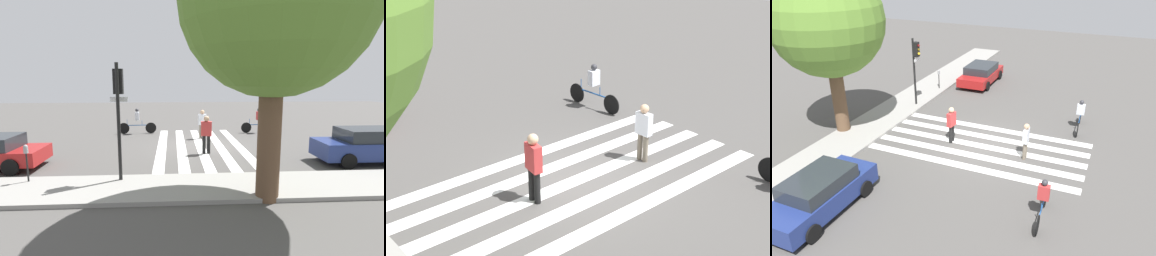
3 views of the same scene
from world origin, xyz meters
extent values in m
plane|color=#4C4947|center=(0.00, 0.00, 0.00)|extent=(60.00, 60.00, 0.00)
cube|color=gray|center=(0.00, 6.25, 0.07)|extent=(36.00, 2.50, 0.14)
cube|color=white|center=(-2.05, 0.00, 0.00)|extent=(0.47, 10.00, 0.01)
cube|color=white|center=(-1.03, 0.00, 0.00)|extent=(0.47, 10.00, 0.01)
cube|color=white|center=(0.00, 0.00, 0.00)|extent=(0.47, 10.00, 0.01)
cube|color=white|center=(1.03, 0.00, 0.00)|extent=(0.47, 10.00, 0.01)
cube|color=white|center=(2.05, 0.00, 0.00)|extent=(0.47, 10.00, 0.01)
cylinder|color=black|center=(3.29, 5.51, 2.06)|extent=(0.12, 0.12, 4.13)
cube|color=black|center=(3.29, 5.30, 3.51)|extent=(0.32, 0.26, 0.84)
cube|color=silver|center=(3.29, 5.30, 2.91)|extent=(0.60, 0.02, 0.16)
sphere|color=#590F0F|center=(3.29, 5.14, 3.74)|extent=(0.15, 0.15, 0.15)
sphere|color=#59470F|center=(3.29, 5.14, 3.51)|extent=(0.15, 0.15, 0.15)
sphere|color=gold|center=(3.29, 5.14, 3.28)|extent=(0.15, 0.15, 0.15)
cylinder|color=black|center=(6.40, 5.50, 0.56)|extent=(0.06, 0.06, 1.13)
cylinder|color=gray|center=(6.40, 5.50, 1.24)|extent=(0.15, 0.15, 0.22)
sphere|color=gray|center=(6.40, 5.50, 1.35)|extent=(0.14, 0.14, 0.14)
cylinder|color=brown|center=(-1.32, 7.23, 1.86)|extent=(0.68, 0.68, 3.72)
sphere|color=#567F2D|center=(-1.32, 7.23, 5.73)|extent=(5.35, 5.35, 5.35)
cylinder|color=#6B6051|center=(-0.43, -2.23, 0.41)|extent=(0.15, 0.15, 0.82)
cylinder|color=#6B6051|center=(-0.21, -2.23, 0.41)|extent=(0.15, 0.15, 0.82)
cube|color=silver|center=(-0.32, -2.23, 1.15)|extent=(0.49, 0.23, 0.65)
sphere|color=tan|center=(-0.32, -2.23, 1.60)|extent=(0.26, 0.26, 0.26)
cylinder|color=black|center=(-0.26, 1.52, 0.44)|extent=(0.16, 0.16, 0.88)
cylinder|color=black|center=(-0.03, 1.52, 0.44)|extent=(0.16, 0.16, 0.88)
cube|color=#B73333|center=(-0.14, 1.52, 1.22)|extent=(0.54, 0.31, 0.69)
sphere|color=tan|center=(-0.14, 1.52, 1.70)|extent=(0.27, 0.27, 0.27)
cylinder|color=black|center=(4.68, -4.04, 0.36)|extent=(0.72, 0.07, 0.72)
cylinder|color=black|center=(2.91, -4.12, 0.36)|extent=(0.72, 0.07, 0.72)
cube|color=#1E4C8C|center=(3.79, -4.08, 0.56)|extent=(1.50, 0.11, 0.04)
cylinder|color=#1E4C8C|center=(3.49, -4.10, 0.72)|extent=(0.03, 0.03, 0.32)
cylinder|color=#1E4C8C|center=(4.46, -4.05, 0.76)|extent=(0.03, 0.03, 0.40)
cube|color=silver|center=(3.79, -4.08, 1.15)|extent=(0.26, 0.41, 0.55)
sphere|color=#333338|center=(3.79, -4.08, 1.55)|extent=(0.22, 0.22, 0.22)
cylinder|color=black|center=(-3.45, -3.85, 0.35)|extent=(0.70, 0.07, 0.70)
cylinder|color=black|center=(-5.11, -3.93, 0.35)|extent=(0.70, 0.07, 0.70)
cube|color=#1E4C8C|center=(-4.28, -3.89, 0.54)|extent=(1.41, 0.10, 0.04)
cylinder|color=#1E4C8C|center=(-4.57, -3.90, 0.70)|extent=(0.03, 0.03, 0.32)
cylinder|color=#1E4C8C|center=(-3.66, -3.86, 0.74)|extent=(0.03, 0.03, 0.40)
cube|color=#B73333|center=(-4.28, -3.89, 1.14)|extent=(0.26, 0.41, 0.55)
sphere|color=#333338|center=(-4.28, -3.89, 1.53)|extent=(0.22, 0.22, 0.22)
cube|color=navy|center=(-6.95, 3.57, 0.62)|extent=(4.48, 1.80, 0.72)
cube|color=#23282D|center=(-6.95, 3.57, 1.24)|extent=(2.47, 1.65, 0.52)
cylinder|color=black|center=(-5.56, 4.43, 0.32)|extent=(0.64, 0.20, 0.64)
cylinder|color=black|center=(-5.57, 2.69, 0.32)|extent=(0.64, 0.20, 0.64)
cylinder|color=black|center=(-8.32, 4.45, 0.32)|extent=(0.64, 0.20, 0.64)
cylinder|color=black|center=(-8.34, 2.71, 0.32)|extent=(0.64, 0.20, 0.64)
cube|color=maroon|center=(8.95, 3.42, 0.55)|extent=(4.43, 1.98, 0.57)
cube|color=#23282D|center=(8.95, 3.42, 1.09)|extent=(2.44, 1.81, 0.52)
cylinder|color=black|center=(10.30, 4.39, 0.32)|extent=(0.64, 0.21, 0.64)
cylinder|color=black|center=(10.32, 2.48, 0.32)|extent=(0.64, 0.21, 0.64)
cylinder|color=black|center=(7.57, 4.36, 0.32)|extent=(0.64, 0.21, 0.64)
cylinder|color=black|center=(7.59, 2.46, 0.32)|extent=(0.64, 0.21, 0.64)
camera|label=1|loc=(1.49, 15.60, 3.61)|focal=28.00mm
camera|label=2|loc=(-9.68, 8.35, 6.93)|focal=50.00mm
camera|label=3|loc=(-15.12, -5.54, 8.65)|focal=35.00mm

